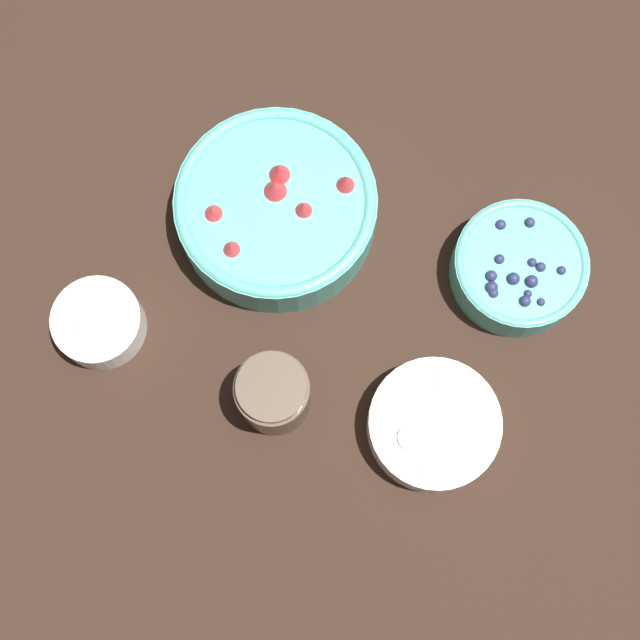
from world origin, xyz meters
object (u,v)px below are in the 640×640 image
object	(u,v)px
bowl_blueberries	(519,267)
bowl_bananas	(433,425)
bowl_cream	(98,322)
bowl_strawberries	(276,208)
jar_chocolate	(273,394)

from	to	relation	value
bowl_blueberries	bowl_bananas	distance (m)	0.22
bowl_bananas	bowl_cream	size ratio (longest dim) A/B	1.43
bowl_blueberries	bowl_bananas	xyz separation A→B (m)	(0.01, -0.22, -0.00)
bowl_strawberries	bowl_blueberries	xyz separation A→B (m)	(0.29, 0.10, -0.01)
bowl_strawberries	bowl_cream	xyz separation A→B (m)	(-0.11, -0.24, -0.01)
bowl_strawberries	jar_chocolate	bearing A→B (deg)	-57.64
bowl_bananas	jar_chocolate	distance (m)	0.19
bowl_blueberries	bowl_bananas	world-z (taller)	bowl_blueberries
bowl_strawberries	jar_chocolate	world-z (taller)	jar_chocolate
jar_chocolate	bowl_strawberries	bearing A→B (deg)	122.36
bowl_strawberries	bowl_cream	distance (m)	0.26
bowl_blueberries	bowl_bananas	bearing A→B (deg)	-87.29
jar_chocolate	bowl_blueberries	bearing A→B (deg)	60.57
bowl_strawberries	bowl_bananas	world-z (taller)	bowl_strawberries
bowl_strawberries	bowl_blueberries	size ratio (longest dim) A/B	1.52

